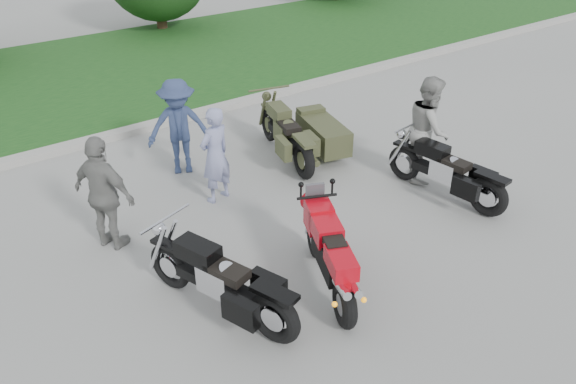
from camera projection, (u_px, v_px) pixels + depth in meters
ground at (312, 264)px, 8.36m from camera, size 80.00×80.00×0.00m
curb at (145, 127)px, 12.48m from camera, size 60.00×0.30×0.15m
grass_strip at (82, 78)px, 15.37m from camera, size 60.00×8.00×0.14m
sportbike_red at (330, 254)px, 7.59m from camera, size 1.04×2.03×1.02m
cruiser_left at (225, 285)px, 7.19m from camera, size 1.01×2.43×0.97m
cruiser_right at (450, 174)px, 9.77m from camera, size 0.57×2.41×0.93m
cruiser_sidecar at (309, 135)px, 11.20m from camera, size 1.61×2.52×0.99m
person_stripe at (215, 155)px, 9.55m from camera, size 0.71×0.56×1.73m
person_grey at (428, 129)px, 10.22m from camera, size 1.20×1.19×1.96m
person_denim at (179, 127)px, 10.42m from camera, size 1.37×1.12×1.84m
person_back at (104, 194)px, 8.31m from camera, size 0.90×1.17×1.85m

